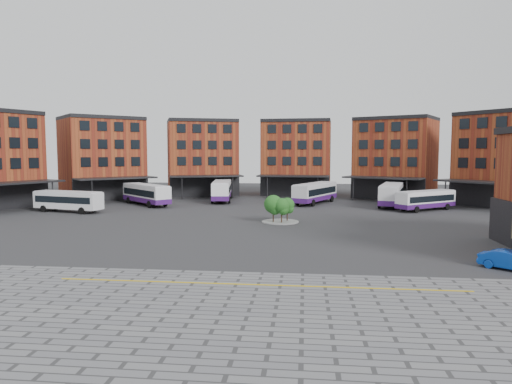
# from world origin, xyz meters

# --- Properties ---
(ground) EXTENTS (160.00, 160.00, 0.00)m
(ground) POSITION_xyz_m (0.00, 0.00, 0.00)
(ground) COLOR #28282B
(ground) RESTS_ON ground
(paving_zone) EXTENTS (50.00, 22.00, 0.02)m
(paving_zone) POSITION_xyz_m (2.00, -22.00, 0.01)
(paving_zone) COLOR slate
(paving_zone) RESTS_ON ground
(yellow_line) EXTENTS (26.00, 0.15, 0.02)m
(yellow_line) POSITION_xyz_m (2.00, -14.00, 0.03)
(yellow_line) COLOR gold
(yellow_line) RESTS_ON paving_zone
(main_building) EXTENTS (94.14, 42.48, 14.60)m
(main_building) POSITION_xyz_m (-4.77, 38.25, 7.23)
(main_building) COLOR brown
(main_building) RESTS_ON ground
(tree_island) EXTENTS (4.40, 4.40, 3.32)m
(tree_island) POSITION_xyz_m (1.92, 11.58, 1.87)
(tree_island) COLOR gray
(tree_island) RESTS_ON ground
(bus_a) EXTENTS (10.60, 4.83, 2.92)m
(bus_a) POSITION_xyz_m (-27.90, 18.07, 1.73)
(bus_a) COLOR silver
(bus_a) RESTS_ON ground
(bus_b) EXTENTS (10.18, 10.06, 3.28)m
(bus_b) POSITION_xyz_m (-20.05, 27.51, 1.78)
(bus_b) COLOR white
(bus_b) RESTS_ON ground
(bus_c) EXTENTS (4.38, 12.57, 3.47)m
(bus_c) POSITION_xyz_m (-9.21, 34.73, 1.88)
(bus_c) COLOR white
(bus_c) RESTS_ON ground
(bus_d) EXTENTS (7.53, 11.88, 3.34)m
(bus_d) POSITION_xyz_m (6.58, 32.45, 1.81)
(bus_d) COLOR silver
(bus_d) RESTS_ON ground
(bus_e) EXTENTS (5.93, 12.60, 3.46)m
(bus_e) POSITION_xyz_m (18.27, 30.22, 1.88)
(bus_e) COLOR silver
(bus_e) RESTS_ON ground
(bus_f) EXTENTS (9.55, 7.89, 2.85)m
(bus_f) POSITION_xyz_m (22.16, 25.23, 1.55)
(bus_f) COLOR white
(bus_f) RESTS_ON ground
(blue_car) EXTENTS (4.13, 3.68, 1.36)m
(blue_car) POSITION_xyz_m (19.43, -8.38, 0.68)
(blue_car) COLOR #0D3BAD
(blue_car) RESTS_ON ground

